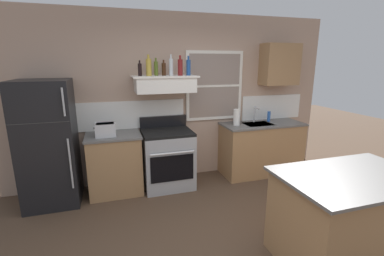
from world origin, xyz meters
TOP-DOWN VIEW (x-y plane):
  - back_wall at (0.03, 2.23)m, footprint 5.40×0.11m
  - refrigerator at (-1.90, 1.84)m, footprint 0.70×0.72m
  - counter_left_of_stove at (-1.05, 1.90)m, footprint 0.79×0.63m
  - toaster at (-1.15, 1.82)m, footprint 0.30×0.20m
  - stove_range at (-0.25, 1.86)m, footprint 0.76×0.69m
  - range_hood_shelf at (-0.25, 1.96)m, footprint 0.96×0.52m
  - bottle_balsamic_dark at (-0.61, 1.95)m, footprint 0.06×0.06m
  - bottle_champagne_gold_foil at (-0.48, 1.95)m, footprint 0.08×0.08m
  - bottle_olive_oil_square at (-0.37, 2.00)m, footprint 0.06×0.06m
  - bottle_brown_stout at (-0.25, 1.97)m, footprint 0.06×0.06m
  - bottle_clear_tall at (-0.14, 1.98)m, footprint 0.06×0.06m
  - bottle_red_label_wine at (-0.02, 1.90)m, footprint 0.07×0.07m
  - bottle_blue_liqueur at (0.11, 1.90)m, footprint 0.07×0.07m
  - counter_right_with_sink at (1.45, 1.90)m, footprint 1.43×0.63m
  - sink_faucet at (1.35, 2.00)m, footprint 0.03×0.17m
  - paper_towel_roll at (0.95, 1.90)m, footprint 0.11×0.11m
  - dish_soap_bottle at (1.63, 2.00)m, footprint 0.06×0.06m
  - kitchen_island at (1.10, -0.28)m, footprint 1.40×0.90m
  - upper_cabinet_right at (1.80, 2.04)m, footprint 0.64×0.32m

SIDE VIEW (x-z plane):
  - counter_left_of_stove at x=-1.05m, z-range 0.00..0.91m
  - counter_right_with_sink at x=1.45m, z-range 0.00..0.91m
  - kitchen_island at x=1.10m, z-range 0.00..0.91m
  - stove_range at x=-0.25m, z-range -0.08..1.01m
  - refrigerator at x=-1.90m, z-range 0.00..1.72m
  - dish_soap_bottle at x=1.63m, z-range 0.91..1.09m
  - toaster at x=-1.15m, z-range 0.91..1.10m
  - paper_towel_roll at x=0.95m, z-range 0.91..1.18m
  - sink_faucet at x=1.35m, z-range 0.94..1.22m
  - back_wall at x=0.03m, z-range 0.00..2.70m
  - range_hood_shelf at x=-0.25m, z-range 1.50..1.75m
  - bottle_balsamic_dark at x=-0.61m, z-range 1.73..1.95m
  - bottle_brown_stout at x=-0.25m, z-range 1.73..1.96m
  - bottle_olive_oil_square at x=-0.37m, z-range 1.72..1.98m
  - bottle_blue_liqueur at x=0.11m, z-range 1.72..2.01m
  - bottle_red_label_wine at x=-0.02m, z-range 1.72..2.02m
  - bottle_champagne_gold_foil at x=-0.48m, z-range 1.72..2.03m
  - bottle_clear_tall at x=-0.14m, z-range 1.72..2.03m
  - upper_cabinet_right at x=1.80m, z-range 1.55..2.25m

